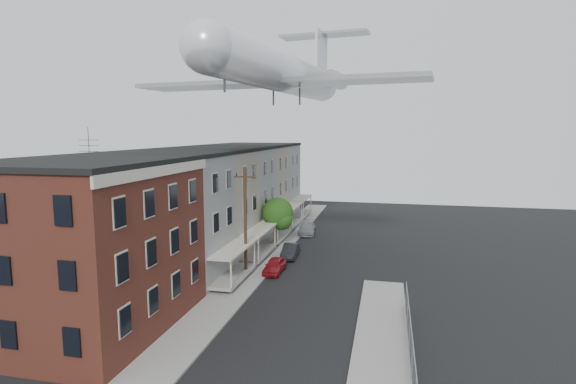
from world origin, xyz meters
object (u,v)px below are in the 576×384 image
object	(u,v)px
utility_pole	(245,221)
airplane	(285,73)
street_tree	(279,215)
car_mid	(290,251)
car_far	(307,228)
car_near	(275,266)

from	to	relation	value
utility_pole	airplane	distance (m)	15.06
street_tree	car_mid	bearing A→B (deg)	-60.18
street_tree	airplane	xyz separation A→B (m)	(1.11, -1.94, 13.91)
car_far	airplane	size ratio (longest dim) A/B	0.15
car_near	airplane	xyz separation A→B (m)	(-0.57, 6.34, 16.74)
street_tree	car_near	bearing A→B (deg)	-78.58
car_mid	car_far	distance (m)	10.15
car_near	utility_pole	bearing A→B (deg)	-139.83
utility_pole	car_far	size ratio (longest dim) A/B	1.96
utility_pole	airplane	world-z (taller)	airplane
street_tree	car_far	size ratio (longest dim) A/B	1.13
utility_pole	car_far	world-z (taller)	utility_pole
utility_pole	car_far	bearing A→B (deg)	82.91
utility_pole	car_near	world-z (taller)	utility_pole
street_tree	car_near	xyz separation A→B (m)	(1.67, -8.28, -2.83)
car_far	airplane	xyz separation A→B (m)	(-0.63, -8.64, 16.69)
car_far	car_mid	bearing A→B (deg)	-94.50
street_tree	car_mid	xyz separation A→B (m)	(1.98, -3.45, -2.81)
car_mid	car_far	world-z (taller)	car_far
car_near	car_far	world-z (taller)	car_far
car_near	airplane	bearing A→B (deg)	95.80
street_tree	airplane	bearing A→B (deg)	-60.22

